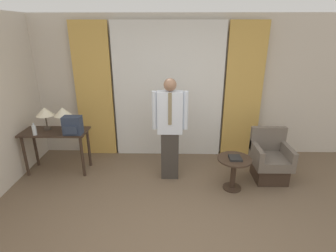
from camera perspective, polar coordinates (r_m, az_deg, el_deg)
name	(u,v)px	position (r m, az deg, el deg)	size (l,w,h in m)	color
ground_plane	(165,247)	(3.43, -0.68, -24.85)	(16.00, 16.00, 0.00)	brown
wall_back	(168,88)	(5.15, 0.10, 8.33)	(10.00, 0.06, 2.70)	beige
curtain_sheer_center	(168,92)	(5.04, 0.07, 7.35)	(2.07, 0.06, 2.58)	white
curtain_drape_left	(94,92)	(5.26, -15.78, 7.14)	(0.70, 0.06, 2.58)	gold
curtain_drape_right	(243,93)	(5.22, 16.05, 7.00)	(0.70, 0.06, 2.58)	gold
desk	(56,138)	(4.98, -23.23, -2.46)	(1.12, 0.49, 0.77)	#38281E
table_lamp_left	(45,112)	(4.97, -25.25, 2.72)	(0.30, 0.30, 0.40)	#4C4238
table_lamp_right	(63,112)	(4.84, -21.95, 2.77)	(0.30, 0.30, 0.40)	#4C4238
bottle_near_edge	(34,130)	(4.87, -27.10, -0.81)	(0.07, 0.07, 0.21)	silver
backpack	(73,126)	(4.63, -20.07, 0.10)	(0.30, 0.21, 0.31)	#2D384C
person	(170,126)	(4.25, 0.42, -0.01)	(0.58, 0.20, 1.72)	#38332D
armchair	(270,161)	(4.80, 21.28, -7.10)	(0.59, 0.60, 0.86)	#38281E
side_table	(234,168)	(4.31, 14.12, -8.91)	(0.53, 0.53, 0.54)	#38281E
book	(235,158)	(4.21, 14.42, -6.75)	(0.18, 0.21, 0.03)	black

